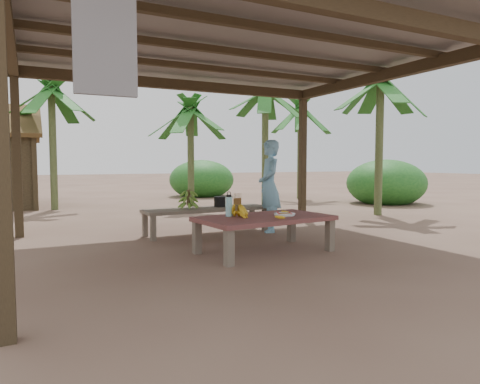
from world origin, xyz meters
name	(u,v)px	position (x,y,z in m)	size (l,w,h in m)	color
ground	(232,247)	(0.00, 0.00, 0.00)	(80.00, 80.00, 0.00)	brown
pavilion	(232,53)	(-0.01, -0.01, 2.78)	(6.60, 5.60, 2.95)	black
work_table	(265,221)	(0.25, -0.52, 0.43)	(1.90, 1.19, 0.50)	brown
bench	(207,211)	(0.11, 1.27, 0.39)	(2.22, 0.68, 0.45)	brown
ripe_banana_bunch	(237,211)	(-0.16, -0.46, 0.59)	(0.30, 0.26, 0.18)	yellow
plate	(285,214)	(0.52, -0.59, 0.52)	(0.29, 0.29, 0.04)	white
loose_banana_front	(280,217)	(0.29, -0.84, 0.52)	(0.04, 0.15, 0.04)	yellow
loose_banana_side	(286,212)	(0.64, -0.43, 0.52)	(0.04, 0.16, 0.04)	yellow
water_flask	(229,206)	(-0.19, -0.31, 0.64)	(0.09, 0.09, 0.34)	#46CCDA
green_banana_stalk	(188,199)	(-0.23, 1.25, 0.62)	(0.30, 0.30, 0.34)	#598C2D
cooking_pot	(220,202)	(0.39, 1.36, 0.53)	(0.20, 0.20, 0.17)	black
skewer_rack	(237,200)	(0.68, 1.24, 0.57)	(0.18, 0.08, 0.24)	#A57F47
woman	(269,186)	(1.19, 0.98, 0.82)	(0.60, 0.39, 1.63)	#6BA8CC
banana_plant_ne	(265,100)	(3.09, 4.49, 2.90)	(1.80, 1.80, 3.40)	#596638
banana_plant_n	(191,118)	(1.35, 5.53, 2.44)	(1.80, 1.80, 2.93)	#596638
banana_plant_nw	(51,98)	(-2.06, 6.49, 2.87)	(1.80, 1.80, 3.37)	#596638
banana_plant_e	(380,92)	(4.70, 1.95, 2.86)	(1.80, 1.80, 3.36)	#596638
banana_plant_far	(300,117)	(5.58, 6.49, 2.76)	(1.80, 1.80, 3.25)	#596638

